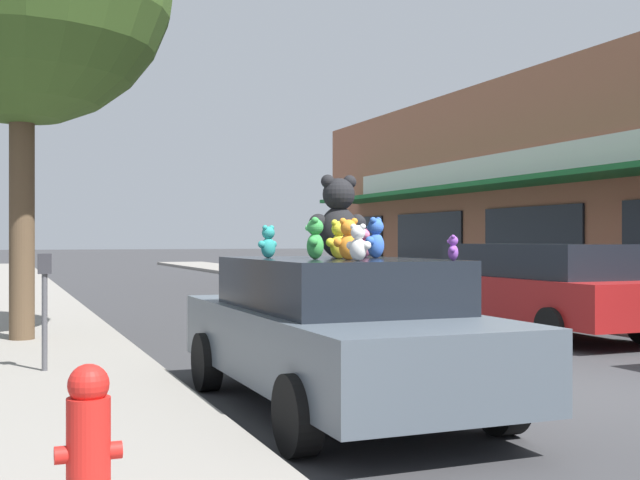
% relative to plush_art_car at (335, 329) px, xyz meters
% --- Properties ---
extents(ground_plane, '(260.00, 260.00, 0.00)m').
position_rel_plush_art_car_xyz_m(ground_plane, '(2.68, -0.24, -0.74)').
color(ground_plane, '#333335').
extents(sidewalk_near, '(2.93, 90.00, 0.15)m').
position_rel_plush_art_car_xyz_m(sidewalk_near, '(-2.63, -0.24, -0.67)').
color(sidewalk_near, gray).
rests_on(sidewalk_near, ground_plane).
extents(plush_art_car, '(1.95, 4.39, 1.39)m').
position_rel_plush_art_car_xyz_m(plush_art_car, '(0.00, 0.00, 0.00)').
color(plush_art_car, '#4C5660').
rests_on(plush_art_car, ground_plane).
extents(teddy_bear_giant, '(0.58, 0.36, 0.79)m').
position_rel_plush_art_car_xyz_m(teddy_bear_giant, '(0.11, 0.19, 1.03)').
color(teddy_bear_giant, black).
rests_on(teddy_bear_giant, plush_art_car).
extents(teddy_bear_purple, '(0.13, 0.16, 0.21)m').
position_rel_plush_art_car_xyz_m(teddy_bear_purple, '(0.65, -0.98, 0.76)').
color(teddy_bear_purple, purple).
rests_on(teddy_bear_purple, plush_art_car).
extents(teddy_bear_orange, '(0.27, 0.17, 0.36)m').
position_rel_plush_art_car_xyz_m(teddy_bear_orange, '(-0.11, -0.55, 0.83)').
color(teddy_bear_orange, orange).
rests_on(teddy_bear_orange, plush_art_car).
extents(teddy_bear_yellow, '(0.27, 0.18, 0.36)m').
position_rel_plush_art_car_xyz_m(teddy_bear_yellow, '(-0.02, -0.12, 0.82)').
color(teddy_bear_yellow, yellow).
rests_on(teddy_bear_yellow, plush_art_car).
extents(teddy_bear_teal, '(0.23, 0.18, 0.31)m').
position_rel_plush_art_car_xyz_m(teddy_bear_teal, '(-0.51, 0.41, 0.80)').
color(teddy_bear_teal, teal).
rests_on(teddy_bear_teal, plush_art_car).
extents(teddy_bear_green, '(0.21, 0.28, 0.37)m').
position_rel_plush_art_car_xyz_m(teddy_bear_green, '(-0.28, -0.19, 0.83)').
color(teddy_bear_green, green).
rests_on(teddy_bear_green, plush_art_car).
extents(teddy_bear_blue, '(0.27, 0.25, 0.39)m').
position_rel_plush_art_car_xyz_m(teddy_bear_blue, '(0.42, 0.03, 0.84)').
color(teddy_bear_blue, blue).
rests_on(teddy_bear_blue, plush_art_car).
extents(teddy_bear_white, '(0.19, 0.22, 0.30)m').
position_rel_plush_art_car_xyz_m(teddy_bear_white, '(-0.18, -0.89, 0.80)').
color(teddy_bear_white, white).
rests_on(teddy_bear_white, plush_art_car).
extents(teddy_bear_cream, '(0.18, 0.23, 0.31)m').
position_rel_plush_art_car_xyz_m(teddy_bear_cream, '(0.35, 0.83, 0.80)').
color(teddy_bear_cream, beige).
rests_on(teddy_bear_cream, plush_art_car).
extents(teddy_bear_pink, '(0.22, 0.17, 0.29)m').
position_rel_plush_art_car_xyz_m(teddy_bear_pink, '(0.43, 0.29, 0.79)').
color(teddy_bear_pink, pink).
rests_on(teddy_bear_pink, plush_art_car).
extents(parked_car_far_center, '(1.90, 4.80, 1.50)m').
position_rel_plush_art_car_xyz_m(parked_car_far_center, '(5.34, 4.12, 0.08)').
color(parked_car_far_center, maroon).
rests_on(parked_car_far_center, ground_plane).
extents(fire_hydrant, '(0.33, 0.22, 0.79)m').
position_rel_plush_art_car_xyz_m(fire_hydrant, '(-2.45, -2.58, -0.20)').
color(fire_hydrant, red).
rests_on(fire_hydrant, sidewalk_near).
extents(parking_meter, '(0.14, 0.10, 1.27)m').
position_rel_plush_art_car_xyz_m(parking_meter, '(-2.41, 2.39, 0.22)').
color(parking_meter, '#4C4C51').
rests_on(parking_meter, sidewalk_near).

